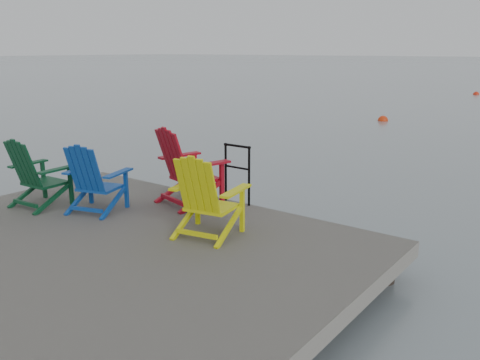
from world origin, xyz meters
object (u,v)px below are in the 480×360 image
Objects in this scene: chair_yellow at (206,195)px; chair_red at (186,166)px; chair_green at (36,173)px; buoy_b at (476,94)px; chair_blue at (94,178)px; buoy_a at (383,121)px; handrail at (237,168)px.

chair_red is at bearing 131.45° from chair_yellow.
buoy_b is (-0.70, 30.63, -1.02)m from chair_green.
chair_blue reaches higher than buoy_b.
chair_blue is at bearing -83.70° from buoy_a.
handrail is 0.77× the size of chair_red.
handrail is 13.99m from buoy_a.
handrail is at bearing -77.39° from buoy_a.
buoy_b is at bearing 85.74° from chair_yellow.
handrail is 2.95m from chair_green.
buoy_a reaches higher than buoy_b.
chair_red reaches higher than buoy_b.
buoy_b is at bearing 109.60° from chair_red.
chair_green is at bearing -139.67° from handrail.
chair_green is at bearing -87.06° from buoy_a.
handrail is 0.76m from chair_red.
buoy_a is at bearing -90.36° from buoy_b.
chair_yellow is (2.80, 0.55, 0.01)m from chair_green.
buoy_a is 15.10m from buoy_b.
chair_yellow is 2.58× the size of buoy_a.
chair_green is 0.88× the size of chair_red.
chair_yellow is 2.88× the size of buoy_b.
handrail is 0.90× the size of chair_blue.
chair_yellow reaches higher than chair_green.
buoy_b is (-3.50, 30.08, -1.03)m from chair_yellow.
chair_blue is 2.45× the size of buoy_a.
chair_red is 29.33m from buoy_b.
handrail is at bearing 101.05° from chair_yellow.
chair_red reaches higher than handrail.
chair_yellow is (1.12, -0.86, -0.06)m from chair_red.
chair_yellow is (0.55, -1.36, -0.01)m from handrail.
chair_green reaches higher than buoy_a.
chair_yellow is 30.30m from buoy_b.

